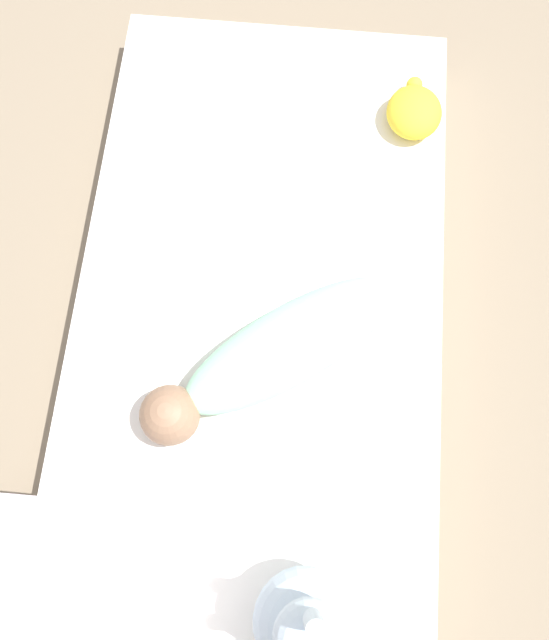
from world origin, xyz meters
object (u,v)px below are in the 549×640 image
bunny_plush (306,625)px  turtle_plush (414,111)px  pillow (87,578)px  swaddled_baby (274,354)px

bunny_plush → turtle_plush: bearing=-8.9°
bunny_plush → turtle_plush: 1.16m
pillow → bunny_plush: 0.44m
pillow → turtle_plush: (1.11, -0.60, -0.00)m
swaddled_baby → bunny_plush: 0.52m
swaddled_baby → turtle_plush: bearing=-150.0°
pillow → turtle_plush: size_ratio=2.20×
pillow → bunny_plush: size_ratio=1.05×
swaddled_baby → bunny_plush: size_ratio=1.48×
swaddled_baby → turtle_plush: 0.70m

